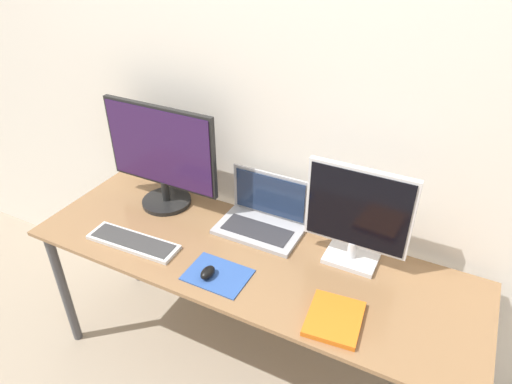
# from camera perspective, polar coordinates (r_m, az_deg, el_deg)

# --- Properties ---
(wall_back) EXTENTS (7.00, 0.05, 2.50)m
(wall_back) POSITION_cam_1_polar(r_m,az_deg,el_deg) (1.88, 4.06, 11.39)
(wall_back) COLOR silver
(wall_back) RESTS_ON ground_plane
(desk) EXTENTS (1.86, 0.60, 0.71)m
(desk) POSITION_cam_1_polar(r_m,az_deg,el_deg) (1.93, -1.08, -9.86)
(desk) COLOR olive
(desk) RESTS_ON ground_plane
(monitor_left) EXTENTS (0.56, 0.23, 0.49)m
(monitor_left) POSITION_cam_1_polar(r_m,az_deg,el_deg) (2.10, -11.76, 4.49)
(monitor_left) COLOR black
(monitor_left) RESTS_ON desk
(monitor_right) EXTENTS (0.41, 0.14, 0.42)m
(monitor_right) POSITION_cam_1_polar(r_m,az_deg,el_deg) (1.76, 12.53, -2.93)
(monitor_right) COLOR silver
(monitor_right) RESTS_ON desk
(laptop) EXTENTS (0.37, 0.23, 0.24)m
(laptop) POSITION_cam_1_polar(r_m,az_deg,el_deg) (2.00, 0.95, -2.92)
(laptop) COLOR #ADADB2
(laptop) RESTS_ON desk
(keyboard) EXTENTS (0.41, 0.14, 0.02)m
(keyboard) POSITION_cam_1_polar(r_m,az_deg,el_deg) (2.00, -15.11, -6.04)
(keyboard) COLOR silver
(keyboard) RESTS_ON desk
(mousepad) EXTENTS (0.24, 0.18, 0.00)m
(mousepad) POSITION_cam_1_polar(r_m,az_deg,el_deg) (1.80, -4.83, -10.27)
(mousepad) COLOR #2D519E
(mousepad) RESTS_ON desk
(mouse) EXTENTS (0.05, 0.07, 0.04)m
(mouse) POSITION_cam_1_polar(r_m,az_deg,el_deg) (1.78, -6.06, -9.98)
(mouse) COLOR black
(mouse) RESTS_ON mousepad
(book) EXTENTS (0.20, 0.23, 0.02)m
(book) POSITION_cam_1_polar(r_m,az_deg,el_deg) (1.65, 9.77, -15.32)
(book) COLOR orange
(book) RESTS_ON desk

